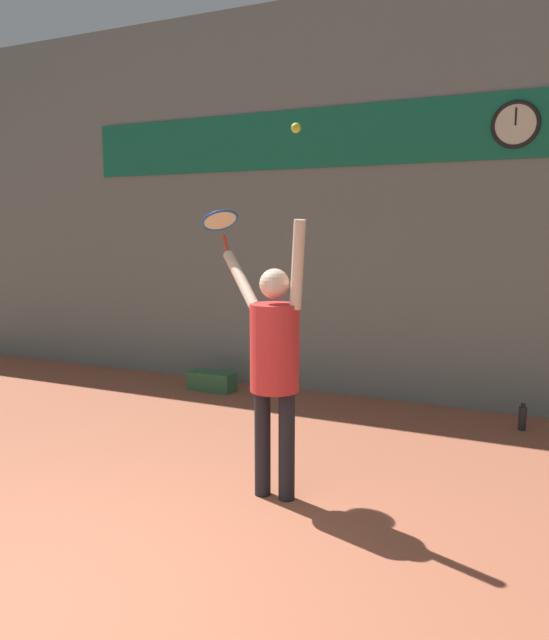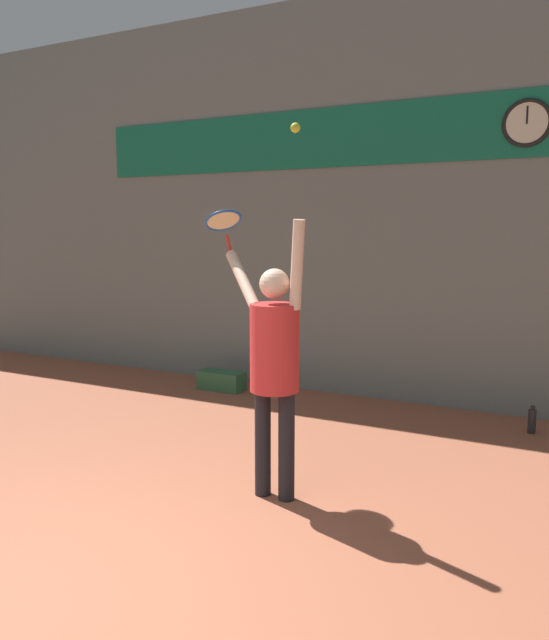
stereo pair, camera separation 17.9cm
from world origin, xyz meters
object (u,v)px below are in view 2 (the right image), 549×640
at_px(water_bottle, 532,421).
at_px(equipment_bag, 221,381).
at_px(scoreboard_clock, 527,123).
at_px(tennis_racket, 224,222).
at_px(tennis_player, 274,356).
at_px(tennis_ball, 295,128).

bearing_deg(water_bottle, equipment_bag, 179.55).
distance_m(scoreboard_clock, tennis_racket, 3.66).
height_order(tennis_player, tennis_racket, tennis_racket).
bearing_deg(tennis_racket, equipment_bag, 123.10).
bearing_deg(tennis_ball, equipment_bag, 131.15).
bearing_deg(tennis_ball, tennis_player, 168.94).
xyz_separation_m(water_bottle, equipment_bag, (-3.89, 0.03, -0.01)).
xyz_separation_m(tennis_racket, water_bottle, (2.43, 2.22, -2.07)).
xyz_separation_m(tennis_ball, equipment_bag, (-2.39, 2.73, -2.74)).
xyz_separation_m(scoreboard_clock, equipment_bag, (-3.62, -0.51, -3.16)).
xyz_separation_m(tennis_racket, tennis_ball, (0.92, -0.48, 0.67)).
height_order(scoreboard_clock, water_bottle, scoreboard_clock).
distance_m(tennis_player, water_bottle, 3.32).
relative_size(tennis_player, equipment_bag, 3.55).
xyz_separation_m(scoreboard_clock, tennis_ball, (-1.23, -3.25, -0.42)).
distance_m(scoreboard_clock, water_bottle, 3.21).
relative_size(scoreboard_clock, tennis_racket, 1.17).
height_order(scoreboard_clock, tennis_ball, scoreboard_clock).
bearing_deg(tennis_ball, water_bottle, 60.86).
distance_m(water_bottle, equipment_bag, 3.89).
bearing_deg(water_bottle, tennis_ball, -119.14).
relative_size(tennis_ball, equipment_bag, 0.11).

